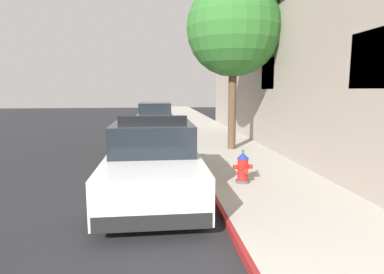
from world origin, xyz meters
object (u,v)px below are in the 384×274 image
parked_car_silver_ahead (155,118)px  street_tree (234,29)px  fire_hydrant (243,168)px  police_cruiser (153,159)px

parked_car_silver_ahead → street_tree: 7.60m
parked_car_silver_ahead → fire_hydrant: (2.01, -10.38, -0.26)m
parked_car_silver_ahead → fire_hydrant: parked_car_silver_ahead is taller
fire_hydrant → police_cruiser: bearing=-178.4°
police_cruiser → fire_hydrant: bearing=1.6°
fire_hydrant → street_tree: (0.74, 4.26, 3.82)m
police_cruiser → street_tree: size_ratio=0.83×
police_cruiser → parked_car_silver_ahead: bearing=89.9°
parked_car_silver_ahead → police_cruiser: bearing=-90.1°
fire_hydrant → street_tree: street_tree is taller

